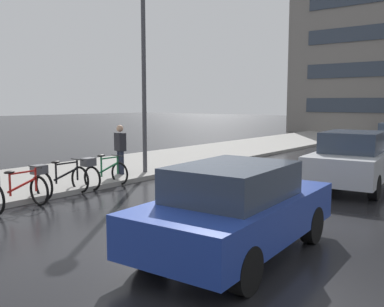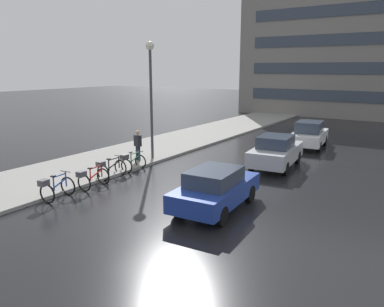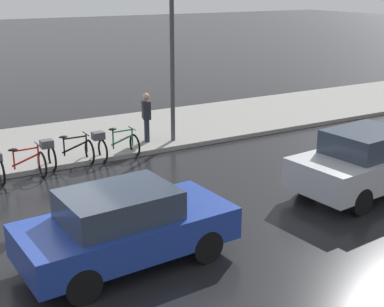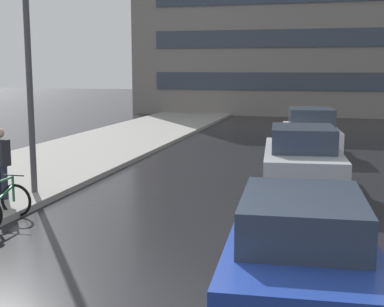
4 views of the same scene
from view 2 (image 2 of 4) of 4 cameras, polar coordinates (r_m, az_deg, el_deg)
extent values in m
plane|color=black|center=(13.91, -5.90, -7.63)|extent=(140.00, 140.00, 0.00)
cube|color=gray|center=(25.10, -2.26, 1.85)|extent=(4.80, 60.00, 0.14)
torus|color=black|center=(15.41, -18.39, -4.72)|extent=(0.75, 0.15, 0.75)
torus|color=black|center=(14.75, -21.19, -5.73)|extent=(0.75, 0.15, 0.75)
cube|color=#234CA8|center=(14.88, -20.33, -4.38)|extent=(0.04, 0.04, 0.55)
cube|color=#234CA8|center=(15.28, -18.67, -3.75)|extent=(0.04, 0.04, 0.58)
cube|color=#234CA8|center=(15.01, -19.56, -3.17)|extent=(0.11, 0.62, 0.04)
cube|color=#234CA8|center=(15.08, -19.54, -4.31)|extent=(0.12, 0.70, 0.25)
ellipsoid|color=black|center=(14.79, -20.42, -3.24)|extent=(0.17, 0.27, 0.07)
cylinder|color=black|center=(15.20, -18.75, -2.62)|extent=(0.50, 0.09, 0.03)
cube|color=#4C4C51|center=(14.54, -21.68, -4.16)|extent=(0.32, 0.37, 0.22)
torus|color=black|center=(16.39, -13.38, -3.41)|extent=(0.72, 0.09, 0.72)
torus|color=black|center=(15.67, -16.11, -4.33)|extent=(0.72, 0.09, 0.72)
cube|color=red|center=(15.83, -15.24, -3.15)|extent=(0.04, 0.04, 0.51)
cube|color=red|center=(16.26, -13.62, -2.53)|extent=(0.04, 0.04, 0.56)
cube|color=red|center=(15.99, -14.47, -2.05)|extent=(0.07, 0.65, 0.04)
cube|color=red|center=(16.04, -14.48, -3.08)|extent=(0.07, 0.74, 0.27)
ellipsoid|color=black|center=(15.75, -15.31, -2.15)|extent=(0.15, 0.27, 0.07)
cylinder|color=black|center=(16.19, -13.68, -1.51)|extent=(0.50, 0.05, 0.03)
cube|color=#4C4C51|center=(15.47, -16.52, -3.00)|extent=(0.30, 0.35, 0.22)
torus|color=black|center=(17.68, -10.85, -2.09)|extent=(0.73, 0.07, 0.73)
torus|color=black|center=(16.92, -13.37, -2.88)|extent=(0.73, 0.07, 0.73)
cube|color=black|center=(17.10, -12.57, -1.76)|extent=(0.04, 0.04, 0.53)
cube|color=black|center=(17.55, -11.07, -1.30)|extent=(0.04, 0.04, 0.54)
cube|color=black|center=(17.27, -11.84, -0.80)|extent=(0.05, 0.66, 0.04)
cube|color=black|center=(17.32, -11.86, -1.72)|extent=(0.05, 0.75, 0.27)
ellipsoid|color=black|center=(17.03, -12.62, -0.80)|extent=(0.14, 0.26, 0.07)
cylinder|color=black|center=(17.49, -11.11, -0.38)|extent=(0.50, 0.04, 0.03)
cube|color=#4C4C51|center=(16.73, -13.74, -1.56)|extent=(0.29, 0.34, 0.22)
torus|color=black|center=(18.71, -7.86, -1.21)|extent=(0.69, 0.08, 0.69)
torus|color=black|center=(17.95, -9.94, -1.89)|extent=(0.69, 0.08, 0.69)
cube|color=#237042|center=(18.13, -9.28, -0.78)|extent=(0.04, 0.04, 0.57)
cube|color=#237042|center=(18.59, -8.03, -0.48)|extent=(0.04, 0.04, 0.52)
cube|color=#237042|center=(18.31, -8.67, 0.08)|extent=(0.05, 0.62, 0.04)
cube|color=#237042|center=(18.35, -8.69, -0.78)|extent=(0.05, 0.70, 0.25)
ellipsoid|color=black|center=(18.06, -9.31, 0.19)|extent=(0.15, 0.26, 0.07)
cylinder|color=black|center=(18.53, -8.06, 0.36)|extent=(0.50, 0.04, 0.03)
cube|color=#4C4C51|center=(17.75, -10.25, -0.49)|extent=(0.29, 0.35, 0.22)
cube|color=navy|center=(13.20, 3.68, -5.80)|extent=(2.04, 4.10, 0.63)
cube|color=#2D3847|center=(12.89, 3.40, -3.56)|extent=(1.59, 2.11, 0.53)
cylinder|color=black|center=(14.69, 2.96, -5.14)|extent=(0.26, 0.65, 0.64)
cylinder|color=black|center=(14.10, 8.78, -6.06)|extent=(0.26, 0.65, 0.64)
cylinder|color=black|center=(12.64, -2.08, -8.16)|extent=(0.26, 0.65, 0.64)
cylinder|color=black|center=(11.95, 4.52, -9.48)|extent=(0.26, 0.65, 0.64)
cube|color=#B2B5BA|center=(19.17, 12.67, -0.03)|extent=(2.21, 4.35, 0.73)
cube|color=#2D3847|center=(18.88, 12.64, 1.80)|extent=(1.66, 2.03, 0.57)
cylinder|color=black|center=(20.68, 11.41, -0.07)|extent=(0.28, 0.66, 0.64)
cylinder|color=black|center=(20.31, 15.78, -0.54)|extent=(0.28, 0.66, 0.64)
cylinder|color=black|center=(18.26, 9.11, -1.69)|extent=(0.28, 0.66, 0.64)
cylinder|color=black|center=(17.84, 14.03, -2.26)|extent=(0.28, 0.66, 0.64)
cube|color=silver|center=(24.53, 17.41, 2.40)|extent=(2.21, 4.09, 0.67)
cube|color=#2D3847|center=(24.27, 17.45, 3.90)|extent=(1.67, 2.12, 0.67)
cylinder|color=black|center=(25.90, 16.09, 2.26)|extent=(0.29, 0.66, 0.64)
cylinder|color=black|center=(25.67, 19.56, 1.93)|extent=(0.29, 0.66, 0.64)
cylinder|color=black|center=(23.55, 14.96, 1.31)|extent=(0.29, 0.66, 0.64)
cylinder|color=black|center=(23.30, 18.77, 0.94)|extent=(0.29, 0.66, 0.64)
cylinder|color=#1E2333|center=(19.90, -8.35, -0.09)|extent=(0.14, 0.14, 0.89)
cylinder|color=#1E2333|center=(19.76, -8.07, -0.17)|extent=(0.14, 0.14, 0.89)
cube|color=#232328|center=(19.68, -8.28, 1.95)|extent=(0.45, 0.34, 0.58)
sphere|color=tan|center=(19.60, -8.32, 3.19)|extent=(0.22, 0.22, 0.22)
cylinder|color=#424247|center=(19.80, -6.22, 7.12)|extent=(0.14, 0.14, 5.80)
sphere|color=#F2EACC|center=(19.74, -6.44, 16.04)|extent=(0.44, 0.44, 0.44)
cube|color=gray|center=(44.16, 22.05, 13.67)|extent=(19.55, 9.75, 12.38)
cube|color=#333D4C|center=(39.42, 20.13, 8.25)|extent=(16.03, 0.06, 1.10)
cube|color=#333D4C|center=(39.34, 20.44, 12.08)|extent=(16.03, 0.06, 1.10)
cube|color=#333D4C|center=(39.43, 20.74, 15.91)|extent=(16.03, 0.06, 1.10)
cube|color=#333D4C|center=(39.69, 21.06, 19.71)|extent=(16.03, 0.06, 1.10)
camera|label=1|loc=(6.30, 6.92, -9.81)|focal=40.00mm
camera|label=3|loc=(7.83, 51.11, 9.66)|focal=50.00mm
camera|label=4|loc=(7.47, -20.07, -2.26)|focal=50.00mm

